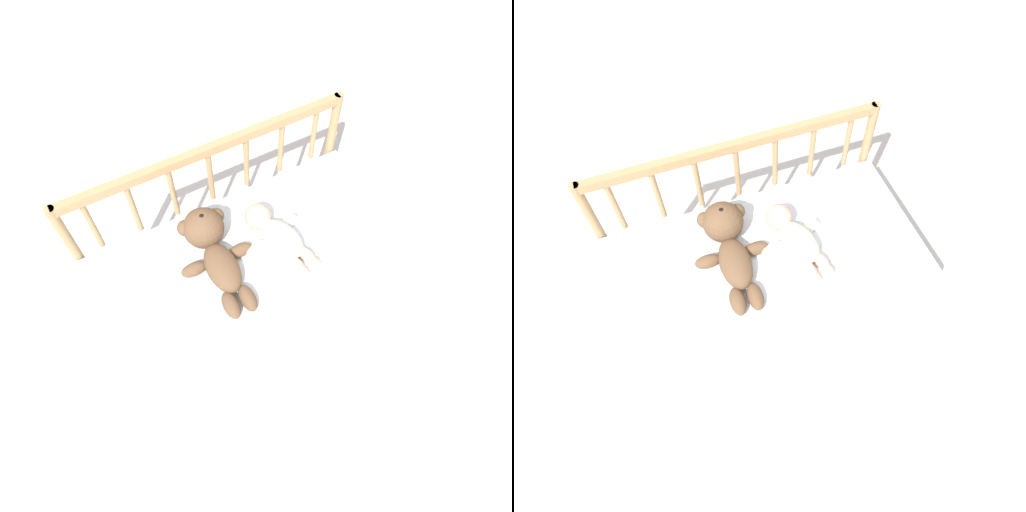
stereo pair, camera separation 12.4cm
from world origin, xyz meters
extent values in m
plane|color=silver|center=(0.00, 0.00, 0.00)|extent=(12.00, 12.00, 0.00)
cube|color=silver|center=(0.00, 0.00, 0.24)|extent=(1.16, 0.69, 0.49)
cylinder|color=tan|center=(-0.56, 0.37, 0.39)|extent=(0.04, 0.04, 0.77)
cylinder|color=tan|center=(0.56, 0.37, 0.39)|extent=(0.04, 0.04, 0.77)
cube|color=tan|center=(0.00, 0.37, 0.75)|extent=(1.13, 0.03, 0.04)
cylinder|color=tan|center=(-0.47, 0.37, 0.61)|extent=(0.02, 0.02, 0.25)
cylinder|color=tan|center=(-0.31, 0.37, 0.61)|extent=(0.02, 0.02, 0.25)
cylinder|color=tan|center=(-0.16, 0.37, 0.61)|extent=(0.02, 0.02, 0.25)
cylinder|color=tan|center=(0.00, 0.37, 0.61)|extent=(0.02, 0.02, 0.25)
cylinder|color=tan|center=(0.16, 0.37, 0.61)|extent=(0.02, 0.02, 0.25)
cylinder|color=tan|center=(0.31, 0.37, 0.61)|extent=(0.02, 0.02, 0.25)
cylinder|color=tan|center=(0.47, 0.37, 0.61)|extent=(0.02, 0.02, 0.25)
cube|color=white|center=(-0.03, 0.03, 0.49)|extent=(0.74, 0.55, 0.01)
ellipsoid|color=brown|center=(-0.12, 0.03, 0.53)|extent=(0.13, 0.22, 0.09)
sphere|color=brown|center=(-0.12, 0.20, 0.56)|extent=(0.15, 0.15, 0.15)
sphere|color=beige|center=(-0.12, 0.20, 0.61)|extent=(0.06, 0.06, 0.06)
sphere|color=black|center=(-0.12, 0.20, 0.63)|extent=(0.02, 0.02, 0.02)
sphere|color=brown|center=(-0.18, 0.23, 0.57)|extent=(0.06, 0.06, 0.06)
sphere|color=brown|center=(-0.05, 0.22, 0.57)|extent=(0.06, 0.06, 0.06)
ellipsoid|color=brown|center=(-0.21, 0.09, 0.51)|extent=(0.10, 0.06, 0.05)
ellipsoid|color=brown|center=(-0.03, 0.08, 0.51)|extent=(0.10, 0.06, 0.05)
ellipsoid|color=brown|center=(-0.16, -0.10, 0.51)|extent=(0.06, 0.11, 0.06)
ellipsoid|color=brown|center=(-0.10, -0.11, 0.51)|extent=(0.06, 0.11, 0.06)
ellipsoid|color=#EAEACC|center=(0.12, 0.03, 0.53)|extent=(0.16, 0.21, 0.10)
sphere|color=beige|center=(0.09, 0.16, 0.54)|extent=(0.10, 0.10, 0.10)
ellipsoid|color=#EAEACC|center=(0.03, 0.06, 0.51)|extent=(0.10, 0.06, 0.04)
ellipsoid|color=#EAEACC|center=(0.20, 0.10, 0.51)|extent=(0.10, 0.06, 0.04)
sphere|color=beige|center=(0.00, 0.06, 0.51)|extent=(0.04, 0.04, 0.04)
sphere|color=beige|center=(0.22, 0.11, 0.51)|extent=(0.04, 0.04, 0.04)
ellipsoid|color=beige|center=(0.12, -0.07, 0.51)|extent=(0.07, 0.10, 0.05)
ellipsoid|color=beige|center=(0.18, -0.05, 0.51)|extent=(0.07, 0.10, 0.05)
sphere|color=beige|center=(0.13, -0.11, 0.51)|extent=(0.04, 0.04, 0.04)
sphere|color=beige|center=(0.19, -0.10, 0.51)|extent=(0.04, 0.04, 0.04)
camera|label=1|loc=(-0.41, -0.73, 1.94)|focal=32.00mm
camera|label=2|loc=(-0.30, -0.78, 1.94)|focal=32.00mm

